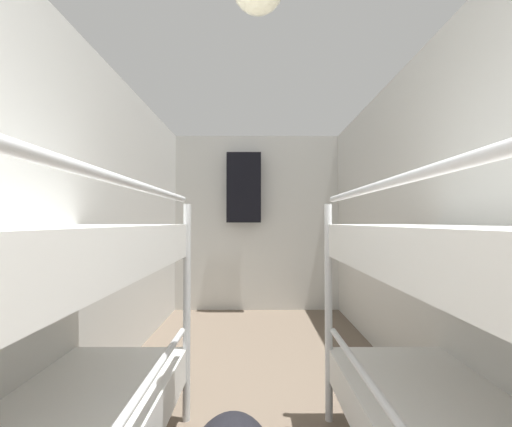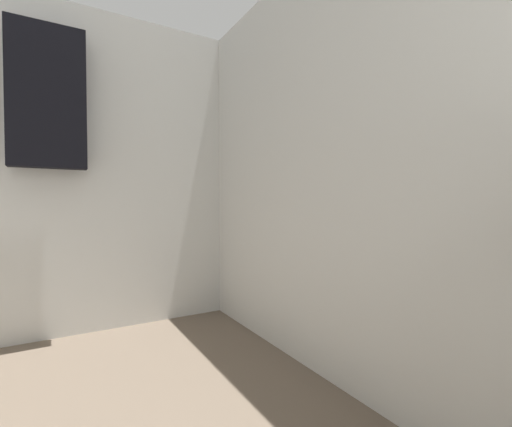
% 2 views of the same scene
% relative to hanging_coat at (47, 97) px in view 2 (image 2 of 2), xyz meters
% --- Properties ---
extents(wall_back, '(2.28, 0.06, 2.30)m').
position_rel_hanging_coat_xyz_m(wall_back, '(0.17, 0.15, -0.45)').
color(wall_back, silver).
rests_on(wall_back, ground_plane).
extents(hanging_coat, '(0.44, 0.12, 0.90)m').
position_rel_hanging_coat_xyz_m(hanging_coat, '(0.00, 0.00, 0.00)').
color(hanging_coat, black).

